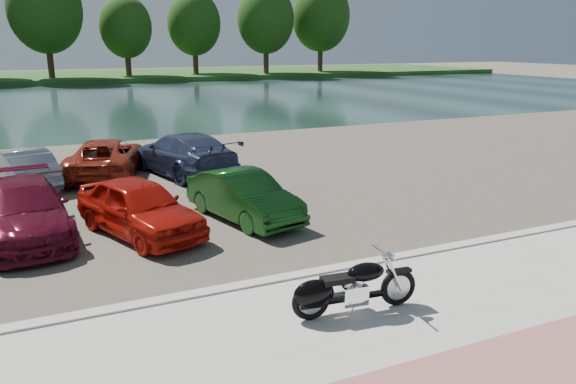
% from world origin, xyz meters
% --- Properties ---
extents(ground, '(200.00, 200.00, 0.00)m').
position_xyz_m(ground, '(0.00, 0.00, 0.00)').
color(ground, '#595447').
rests_on(ground, ground).
extents(promenade, '(60.00, 6.00, 0.10)m').
position_xyz_m(promenade, '(0.00, -1.00, 0.05)').
color(promenade, '#A5A29B').
rests_on(promenade, ground).
extents(pink_path, '(60.00, 2.00, 0.01)m').
position_xyz_m(pink_path, '(0.00, -2.50, 0.10)').
color(pink_path, '#955754').
rests_on(pink_path, promenade).
extents(kerb, '(60.00, 0.30, 0.14)m').
position_xyz_m(kerb, '(0.00, 2.00, 0.07)').
color(kerb, '#A5A29B').
rests_on(kerb, ground).
extents(parking_lot, '(60.00, 18.00, 0.04)m').
position_xyz_m(parking_lot, '(0.00, 11.00, 0.02)').
color(parking_lot, '#423D35').
rests_on(parking_lot, ground).
extents(river, '(120.00, 40.00, 0.00)m').
position_xyz_m(river, '(0.00, 40.00, 0.00)').
color(river, '#1A302E').
rests_on(river, ground).
extents(far_bank, '(120.00, 24.00, 0.60)m').
position_xyz_m(far_bank, '(0.00, 72.00, 0.30)').
color(far_bank, '#214A1A').
rests_on(far_bank, ground).
extents(far_trees, '(70.25, 10.68, 12.52)m').
position_xyz_m(far_trees, '(4.36, 65.79, 7.49)').
color(far_trees, '#3E2516').
rests_on(far_trees, far_bank).
extents(motorcycle, '(2.33, 0.75, 1.05)m').
position_xyz_m(motorcycle, '(-1.21, 0.20, 0.56)').
color(motorcycle, black).
rests_on(motorcycle, promenade).
extents(car_3, '(2.20, 4.83, 1.37)m').
position_xyz_m(car_3, '(-6.12, 6.92, 0.72)').
color(car_3, '#570C20').
rests_on(car_3, parking_lot).
extents(car_4, '(2.93, 4.39, 1.39)m').
position_xyz_m(car_4, '(-3.58, 6.03, 0.73)').
color(car_4, '#B1150B').
rests_on(car_4, parking_lot).
extents(car_5, '(2.22, 4.10, 1.28)m').
position_xyz_m(car_5, '(-0.84, 6.10, 0.68)').
color(car_5, '#0F3A10').
rests_on(car_5, parking_lot).
extents(car_9, '(2.28, 4.06, 1.27)m').
position_xyz_m(car_9, '(-6.15, 12.37, 0.67)').
color(car_9, slate).
rests_on(car_9, parking_lot).
extents(car_10, '(3.46, 5.23, 1.33)m').
position_xyz_m(car_10, '(-3.51, 12.84, 0.71)').
color(car_10, maroon).
rests_on(car_10, parking_lot).
extents(car_11, '(3.27, 5.50, 1.50)m').
position_xyz_m(car_11, '(-0.96, 12.00, 0.79)').
color(car_11, '#2A3453').
rests_on(car_11, parking_lot).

